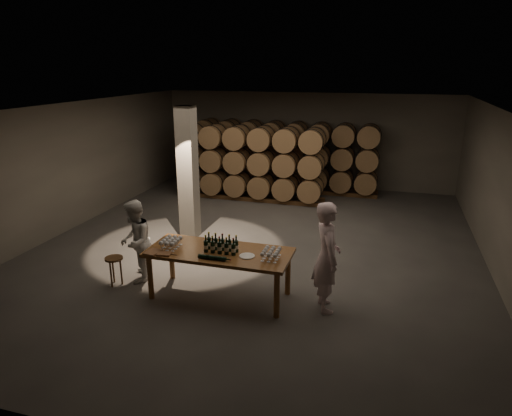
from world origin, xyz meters
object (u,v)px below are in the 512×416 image
(bottle_cluster, at_px, (221,246))
(person_woman, at_px, (135,241))
(tasting_table, at_px, (219,256))
(plate, at_px, (247,256))
(person_man, at_px, (327,257))
(notebook_near, at_px, (164,254))
(stool, at_px, (114,262))

(bottle_cluster, height_order, person_woman, person_woman)
(tasting_table, relative_size, person_woman, 1.59)
(plate, xyz_separation_m, person_man, (1.36, 0.20, 0.07))
(tasting_table, xyz_separation_m, person_man, (1.92, 0.10, 0.18))
(tasting_table, distance_m, person_man, 1.93)
(person_man, bearing_deg, plate, 77.48)
(person_woman, bearing_deg, notebook_near, 38.50)
(stool, xyz_separation_m, person_woman, (0.31, 0.31, 0.35))
(person_man, bearing_deg, person_woman, 68.29)
(plate, bearing_deg, notebook_near, -166.96)
(tasting_table, distance_m, notebook_near, 0.98)
(tasting_table, distance_m, plate, 0.58)
(person_woman, bearing_deg, stool, -63.94)
(bottle_cluster, distance_m, stool, 2.23)
(person_man, xyz_separation_m, person_woman, (-3.72, 0.06, -0.16))
(stool, relative_size, person_woman, 0.35)
(stool, bearing_deg, person_woman, 45.18)
(notebook_near, xyz_separation_m, person_woman, (-0.93, 0.59, -0.10))
(stool, distance_m, person_man, 4.07)
(bottle_cluster, xyz_separation_m, stool, (-2.16, -0.11, -0.55))
(stool, height_order, person_woman, person_woman)
(person_woman, bearing_deg, bottle_cluster, 64.80)
(notebook_near, bearing_deg, plate, 3.74)
(notebook_near, bearing_deg, bottle_cluster, 13.67)
(tasting_table, height_order, person_woman, person_woman)
(stool, bearing_deg, bottle_cluster, 2.92)
(person_woman, bearing_deg, plate, 64.62)
(stool, relative_size, person_man, 0.29)
(notebook_near, distance_m, person_man, 2.84)
(tasting_table, height_order, notebook_near, notebook_near)
(person_woman, bearing_deg, tasting_table, 65.62)
(person_man, distance_m, person_woman, 3.72)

